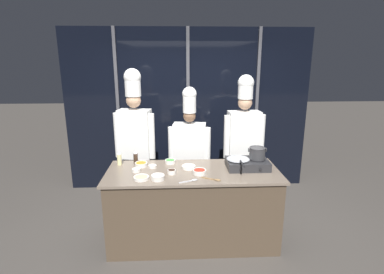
{
  "coord_description": "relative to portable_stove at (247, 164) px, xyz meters",
  "views": [
    {
      "loc": [
        -0.17,
        -3.33,
        2.22
      ],
      "look_at": [
        0.0,
        0.25,
        1.27
      ],
      "focal_mm": 28.0,
      "sensor_mm": 36.0,
      "label": 1
    }
  ],
  "objects": [
    {
      "name": "ground_plane",
      "position": [
        -0.66,
        -0.07,
        -0.98
      ],
      "size": [
        24.0,
        24.0,
        0.0
      ],
      "primitive_type": "plane",
      "color": "#47423D"
    },
    {
      "name": "window_wall_back",
      "position": [
        -0.66,
        1.59,
        0.37
      ],
      "size": [
        4.07,
        0.09,
        2.7
      ],
      "color": "black",
      "rests_on": "ground_plane"
    },
    {
      "name": "demo_counter",
      "position": [
        -0.66,
        -0.07,
        -0.51
      ],
      "size": [
        2.05,
        0.82,
        0.92
      ],
      "color": "#4C3D2D",
      "rests_on": "ground_plane"
    },
    {
      "name": "portable_stove",
      "position": [
        0.0,
        0.0,
        0.0
      ],
      "size": [
        0.5,
        0.37,
        0.12
      ],
      "color": "#28282B",
      "rests_on": "demo_counter"
    },
    {
      "name": "frying_pan",
      "position": [
        -0.11,
        -0.01,
        0.08
      ],
      "size": [
        0.28,
        0.48,
        0.04
      ],
      "color": "#ADAFB5",
      "rests_on": "portable_stove"
    },
    {
      "name": "stock_pot",
      "position": [
        0.11,
        0.0,
        0.13
      ],
      "size": [
        0.22,
        0.19,
        0.14
      ],
      "color": "#333335",
      "rests_on": "portable_stove"
    },
    {
      "name": "squeeze_bottle_soy",
      "position": [
        -1.37,
        0.22,
        0.03
      ],
      "size": [
        0.05,
        0.05,
        0.17
      ],
      "color": "#332319",
      "rests_on": "demo_counter"
    },
    {
      "name": "squeeze_bottle_oil",
      "position": [
        -1.57,
        0.18,
        0.03
      ],
      "size": [
        0.06,
        0.06,
        0.18
      ],
      "color": "beige",
      "rests_on": "demo_counter"
    },
    {
      "name": "prep_bowl_ginger",
      "position": [
        -1.25,
        -0.3,
        -0.03
      ],
      "size": [
        0.17,
        0.17,
        0.04
      ],
      "color": "silver",
      "rests_on": "demo_counter"
    },
    {
      "name": "prep_bowl_carrots",
      "position": [
        -1.3,
        0.12,
        -0.03
      ],
      "size": [
        0.16,
        0.16,
        0.05
      ],
      "color": "silver",
      "rests_on": "demo_counter"
    },
    {
      "name": "prep_bowl_soy_glaze",
      "position": [
        -0.92,
        -0.15,
        -0.03
      ],
      "size": [
        0.1,
        0.1,
        0.05
      ],
      "color": "silver",
      "rests_on": "demo_counter"
    },
    {
      "name": "prep_bowl_garlic",
      "position": [
        -1.06,
        -0.32,
        -0.02
      ],
      "size": [
        0.15,
        0.15,
        0.06
      ],
      "color": "silver",
      "rests_on": "demo_counter"
    },
    {
      "name": "prep_bowl_onion",
      "position": [
        -1.15,
        0.06,
        -0.04
      ],
      "size": [
        0.1,
        0.1,
        0.03
      ],
      "color": "silver",
      "rests_on": "demo_counter"
    },
    {
      "name": "prep_bowl_chili_flakes",
      "position": [
        -0.6,
        -0.17,
        -0.02
      ],
      "size": [
        0.16,
        0.16,
        0.05
      ],
      "color": "silver",
      "rests_on": "demo_counter"
    },
    {
      "name": "prep_bowl_scallions",
      "position": [
        -0.94,
        0.21,
        -0.03
      ],
      "size": [
        0.13,
        0.13,
        0.05
      ],
      "color": "silver",
      "rests_on": "demo_counter"
    },
    {
      "name": "prep_bowl_rice",
      "position": [
        -0.71,
        0.02,
        -0.03
      ],
      "size": [
        0.17,
        0.17,
        0.04
      ],
      "color": "silver",
      "rests_on": "demo_counter"
    },
    {
      "name": "prep_bowl_chicken",
      "position": [
        -1.33,
        -0.06,
        -0.03
      ],
      "size": [
        0.1,
        0.1,
        0.04
      ],
      "color": "silver",
      "rests_on": "demo_counter"
    },
    {
      "name": "serving_spoon_slotted",
      "position": [
        -0.69,
        -0.37,
        -0.05
      ],
      "size": [
        0.22,
        0.11,
        0.02
      ],
      "color": "#B2B5BA",
      "rests_on": "demo_counter"
    },
    {
      "name": "serving_spoon_solid",
      "position": [
        -0.44,
        -0.36,
        -0.05
      ],
      "size": [
        0.21,
        0.13,
        0.02
      ],
      "color": "olive",
      "rests_on": "demo_counter"
    },
    {
      "name": "chef_head",
      "position": [
        -1.44,
        0.68,
        0.24
      ],
      "size": [
        0.57,
        0.3,
        2.09
      ],
      "rotation": [
        0.0,
        0.0,
        2.96
      ],
      "color": "#232326",
      "rests_on": "ground_plane"
    },
    {
      "name": "chef_sous",
      "position": [
        -0.67,
        0.73,
        0.04
      ],
      "size": [
        0.6,
        0.3,
        1.84
      ],
      "rotation": [
        0.0,
        0.0,
        3.01
      ],
      "color": "#2D3856",
      "rests_on": "ground_plane"
    },
    {
      "name": "chef_line",
      "position": [
        0.1,
        0.72,
        0.18
      ],
      "size": [
        0.59,
        0.27,
        2.0
      ],
      "rotation": [
        0.0,
        0.0,
        3.21
      ],
      "color": "#4C4C51",
      "rests_on": "ground_plane"
    }
  ]
}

